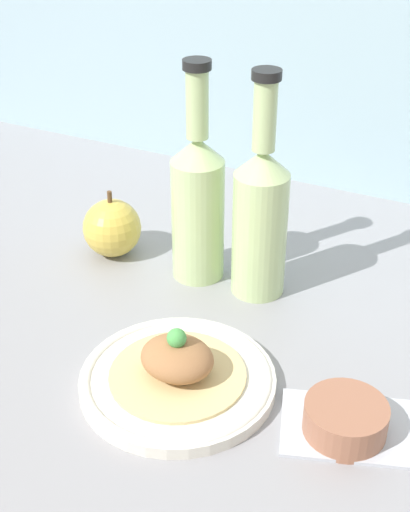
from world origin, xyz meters
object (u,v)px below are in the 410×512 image
(plate, at_px, (178,379))
(dipping_bowl, at_px, (345,419))
(cider_bottle_left, at_px, (198,201))
(cider_bottle_right, at_px, (260,215))
(plated_food, at_px, (177,362))
(apple, at_px, (112,228))

(plate, xyz_separation_m, dipping_bowl, (0.19, 0.01, 0.01))
(cider_bottle_left, xyz_separation_m, dipping_bowl, (0.28, -0.21, -0.10))
(cider_bottle_left, relative_size, dipping_bowl, 3.48)
(cider_bottle_left, height_order, cider_bottle_right, same)
(plated_food, distance_m, cider_bottle_left, 0.26)
(plated_food, xyz_separation_m, cider_bottle_left, (-0.09, 0.23, 0.08))
(cider_bottle_left, distance_m, dipping_bowl, 0.37)
(plate, distance_m, apple, 0.32)
(plated_food, height_order, dipping_bowl, plated_food)
(cider_bottle_left, bearing_deg, plated_food, -68.76)
(dipping_bowl, bearing_deg, cider_bottle_right, 131.60)
(plate, xyz_separation_m, cider_bottle_right, (0.00, 0.23, 0.11))
(cider_bottle_right, xyz_separation_m, dipping_bowl, (0.19, -0.21, -0.10))
(plated_food, bearing_deg, cider_bottle_right, 88.95)
(apple, distance_m, dipping_bowl, 0.47)
(plate, relative_size, apple, 2.19)
(cider_bottle_right, bearing_deg, cider_bottle_left, 180.00)
(cider_bottle_right, height_order, apple, cider_bottle_right)
(plate, relative_size, cider_bottle_left, 0.73)
(plated_food, relative_size, cider_bottle_left, 0.51)
(cider_bottle_left, distance_m, cider_bottle_right, 0.09)
(cider_bottle_left, height_order, apple, cider_bottle_left)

